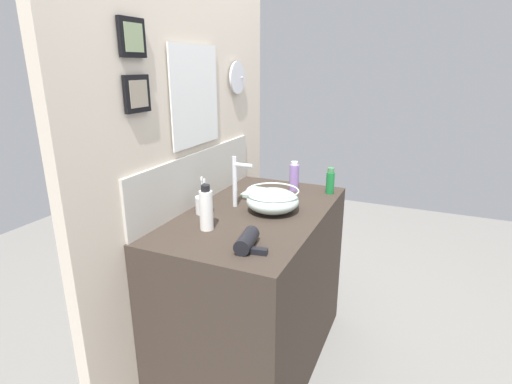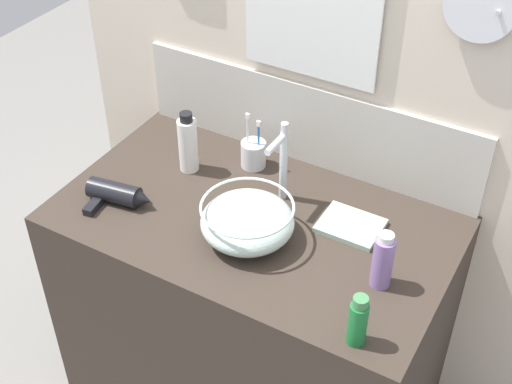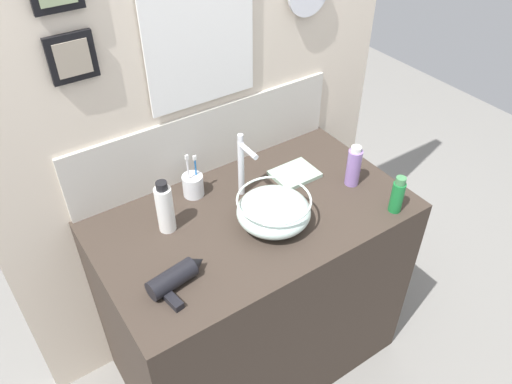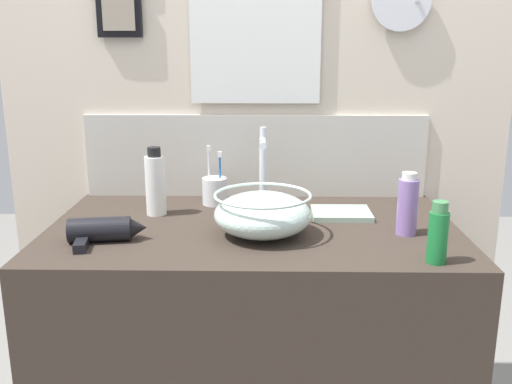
# 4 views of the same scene
# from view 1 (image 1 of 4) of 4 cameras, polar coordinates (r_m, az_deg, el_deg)

# --- Properties ---
(ground_plane) EXTENTS (6.00, 6.00, 0.00)m
(ground_plane) POSITION_cam_1_polar(r_m,az_deg,el_deg) (2.48, -0.08, -22.48)
(ground_plane) COLOR gray
(vanity_counter) EXTENTS (1.16, 0.67, 0.89)m
(vanity_counter) POSITION_cam_1_polar(r_m,az_deg,el_deg) (2.22, -0.09, -13.64)
(vanity_counter) COLOR #382D26
(vanity_counter) RESTS_ON ground
(back_panel) EXTENTS (1.68, 0.10, 2.46)m
(back_panel) POSITION_cam_1_polar(r_m,az_deg,el_deg) (2.10, -9.33, 7.36)
(back_panel) COLOR beige
(back_panel) RESTS_ON ground
(glass_bowl_sink) EXTENTS (0.26, 0.26, 0.12)m
(glass_bowl_sink) POSITION_cam_1_polar(r_m,az_deg,el_deg) (1.99, 2.39, -1.18)
(glass_bowl_sink) COLOR silver
(glass_bowl_sink) RESTS_ON vanity_counter
(faucet) EXTENTS (0.02, 0.11, 0.27)m
(faucet) POSITION_cam_1_polar(r_m,az_deg,el_deg) (2.04, -2.79, 1.92)
(faucet) COLOR silver
(faucet) RESTS_ON vanity_counter
(hair_drier) EXTENTS (0.21, 0.15, 0.07)m
(hair_drier) POSITION_cam_1_polar(r_m,az_deg,el_deg) (1.63, -1.08, -6.82)
(hair_drier) COLOR black
(hair_drier) RESTS_ON vanity_counter
(toothbrush_cup) EXTENTS (0.08, 0.08, 0.19)m
(toothbrush_cup) POSITION_cam_1_polar(r_m,az_deg,el_deg) (1.99, -7.50, -1.81)
(toothbrush_cup) COLOR silver
(toothbrush_cup) RESTS_ON vanity_counter
(soap_dispenser) EXTENTS (0.06, 0.06, 0.17)m
(soap_dispenser) POSITION_cam_1_polar(r_m,az_deg,el_deg) (2.35, 5.48, 2.19)
(soap_dispenser) COLOR #8C6BB2
(soap_dispenser) RESTS_ON vanity_counter
(lotion_bottle) EXTENTS (0.06, 0.06, 0.21)m
(lotion_bottle) POSITION_cam_1_polar(r_m,az_deg,el_deg) (1.79, -7.12, -2.43)
(lotion_bottle) COLOR white
(lotion_bottle) RESTS_ON vanity_counter
(shampoo_bottle) EXTENTS (0.05, 0.05, 0.15)m
(shampoo_bottle) POSITION_cam_1_polar(r_m,az_deg,el_deg) (2.32, 10.56, 1.49)
(shampoo_bottle) COLOR #197233
(shampoo_bottle) RESTS_ON vanity_counter
(hand_towel) EXTENTS (0.18, 0.14, 0.02)m
(hand_towel) POSITION_cam_1_polar(r_m,az_deg,el_deg) (2.28, 0.27, -0.10)
(hand_towel) COLOR #99B29E
(hand_towel) RESTS_ON vanity_counter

